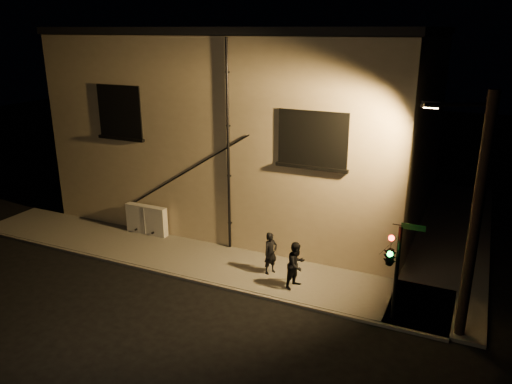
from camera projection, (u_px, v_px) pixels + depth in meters
The scene contains 8 objects.
ground at pixel (237, 291), 17.45m from camera, with size 90.00×90.00×0.00m, color black.
sidewalk at pixel (311, 248), 20.73m from camera, with size 21.00×16.00×0.12m.
building at pixel (264, 119), 25.02m from camera, with size 16.20×12.23×8.80m.
utility_cabinet at pixel (147, 220), 21.84m from camera, with size 1.97×0.33×1.30m, color silver.
pedestrian_a at pixel (271, 253), 18.26m from camera, with size 0.58×0.38×1.59m, color black.
pedestrian_b at pixel (296, 265), 17.26m from camera, with size 0.81×0.63×1.67m, color black.
traffic_signal at pixel (391, 255), 14.96m from camera, with size 1.28×1.89×3.20m.
streetlamp_pole at pixel (473, 214), 13.78m from camera, with size 2.03×1.39×7.28m.
Camera 1 is at (7.10, -13.77, 8.76)m, focal length 35.00 mm.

